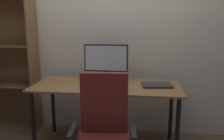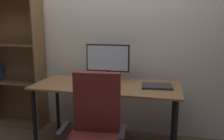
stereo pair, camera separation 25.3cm
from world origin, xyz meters
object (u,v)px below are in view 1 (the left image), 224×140
(desk, at_px, (106,92))
(bookshelf, at_px, (8,66))
(laptop, at_px, (157,85))
(keyboard, at_px, (97,88))
(coffee_mug, at_px, (109,81))
(mouse, at_px, (115,87))
(monitor, at_px, (106,60))

(desk, xyz_separation_m, bookshelf, (-1.38, 0.34, 0.20))
(desk, bearing_deg, laptop, 3.20)
(keyboard, relative_size, bookshelf, 0.17)
(desk, distance_m, coffee_mug, 0.14)
(bookshelf, bearing_deg, mouse, -17.95)
(laptop, bearing_deg, desk, 176.75)
(keyboard, height_order, coffee_mug, coffee_mug)
(desk, height_order, monitor, monitor)
(mouse, xyz_separation_m, laptop, (0.44, 0.17, -0.01))
(coffee_mug, bearing_deg, keyboard, -123.32)
(monitor, distance_m, bookshelf, 1.36)
(desk, xyz_separation_m, monitor, (-0.04, 0.20, 0.33))
(desk, relative_size, laptop, 5.07)
(desk, relative_size, coffee_mug, 15.70)
(keyboard, bearing_deg, mouse, 6.30)
(monitor, relative_size, keyboard, 1.78)
(monitor, height_order, keyboard, monitor)
(keyboard, height_order, laptop, laptop)
(mouse, relative_size, laptop, 0.30)
(desk, height_order, coffee_mug, coffee_mug)
(bookshelf, bearing_deg, desk, -14.01)
(keyboard, xyz_separation_m, laptop, (0.63, 0.19, 0.00))
(monitor, height_order, laptop, monitor)
(monitor, xyz_separation_m, coffee_mug, (0.07, -0.19, -0.20))
(desk, relative_size, mouse, 16.89)
(mouse, bearing_deg, laptop, 33.48)
(desk, distance_m, laptop, 0.56)
(keyboard, bearing_deg, coffee_mug, 56.62)
(keyboard, bearing_deg, laptop, 16.95)
(monitor, bearing_deg, coffee_mug, -70.38)
(monitor, bearing_deg, laptop, -15.90)
(laptop, bearing_deg, keyboard, -169.42)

